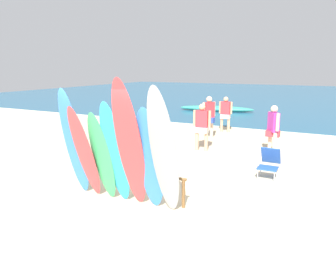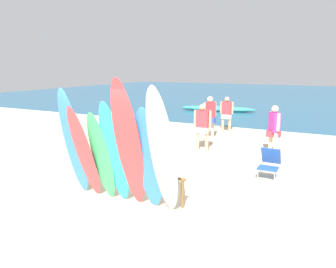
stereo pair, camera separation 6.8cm
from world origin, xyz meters
TOP-DOWN VIEW (x-y plane):
  - ground at (0.00, 14.00)m, footprint 60.00×60.00m
  - ocean_water at (0.00, 29.56)m, footprint 60.00×40.00m
  - surfboard_rack at (0.00, 0.00)m, footprint 2.74×0.07m
  - surfboard_blue_0 at (-1.15, -0.50)m, footprint 0.53×0.65m
  - surfboard_red_1 at (-0.80, -0.56)m, footprint 0.58×0.79m
  - surfboard_green_2 at (-0.39, -0.49)m, footprint 0.59×0.64m
  - surfboard_teal_3 at (-0.03, -0.51)m, footprint 0.56×0.71m
  - surfboard_red_4 at (0.40, -0.60)m, footprint 0.63×0.95m
  - surfboard_blue_5 at (0.77, -0.46)m, footprint 0.59×0.62m
  - surfboard_grey_6 at (1.17, -0.61)m, footprint 0.56×0.91m
  - beachgoer_strolling at (-0.08, 4.64)m, footprint 0.62×0.27m
  - beachgoer_photographing at (-0.54, 6.60)m, footprint 0.45×0.59m
  - beachgoer_near_rack at (-0.34, 8.25)m, footprint 0.60×0.25m
  - beachgoer_midbeach at (2.24, 5.06)m, footprint 0.44×0.53m
  - beach_chair_red at (2.55, 2.83)m, footprint 0.51×0.76m
  - distant_boat at (-2.94, 14.72)m, footprint 4.98×1.59m

SIDE VIEW (x-z plane):
  - ground at x=0.00m, z-range 0.00..0.00m
  - ocean_water at x=0.00m, z-range 0.00..0.02m
  - distant_boat at x=-2.94m, z-range -0.02..0.37m
  - beach_chair_red at x=2.55m, z-range 0.03..0.81m
  - surfboard_rack at x=0.00m, z-range 0.18..0.83m
  - beachgoer_near_rack at x=-0.34m, z-range 0.12..1.71m
  - beachgoer_strolling at x=-0.08m, z-range 0.13..1.78m
  - beachgoer_midbeach at x=2.24m, z-range 0.13..1.81m
  - beachgoer_photographing at x=-0.54m, z-range 0.13..1.87m
  - surfboard_green_2 at x=-0.39m, z-range 0.00..2.01m
  - surfboard_red_1 at x=-0.80m, z-range 0.00..2.14m
  - surfboard_blue_5 at x=0.77m, z-range 0.00..2.18m
  - surfboard_teal_3 at x=-0.03m, z-range 0.00..2.26m
  - surfboard_blue_0 at x=-1.15m, z-range 0.00..2.48m
  - surfboard_grey_6 at x=1.17m, z-range 0.00..2.62m
  - surfboard_red_4 at x=0.40m, z-range 0.00..2.74m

